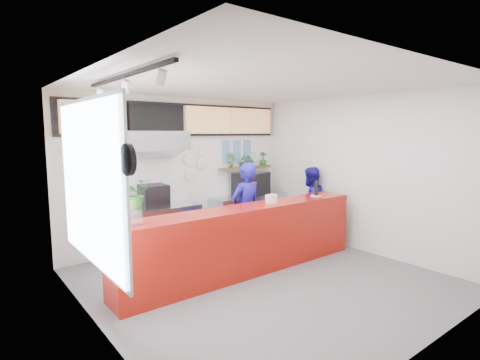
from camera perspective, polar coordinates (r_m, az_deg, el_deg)
floor at (r=6.11m, az=3.42°, el=-14.84°), size 5.00×5.00×0.00m
ceiling at (r=5.70m, az=3.65°, el=14.31°), size 5.00×5.00×0.00m
wall_back at (r=7.75m, az=-8.81°, el=1.27°), size 5.00×0.00×5.00m
wall_left at (r=4.49m, az=-21.15°, el=-3.48°), size 0.00×5.00×5.00m
wall_right at (r=7.60m, az=17.79°, el=0.89°), size 0.00×5.00×5.00m
service_counter at (r=6.22m, az=0.99°, el=-9.07°), size 4.50×0.60×1.10m
cream_band at (r=7.71m, az=-8.94°, el=9.42°), size 5.00×0.02×0.80m
prep_bench at (r=7.32m, az=-13.00°, el=-7.55°), size 1.80×0.60×0.90m
panini_oven at (r=7.19m, az=-13.02°, el=-2.40°), size 0.52×0.52×0.43m
extraction_hood at (r=7.04m, az=-13.23°, el=5.87°), size 1.20×0.70×0.35m
hood_lip at (r=7.05m, az=-13.18°, el=4.24°), size 1.20×0.69×0.31m
right_bench at (r=8.51m, az=1.21°, el=-5.27°), size 1.80×0.60×0.90m
espresso_machine at (r=8.45m, az=1.72°, el=-0.55°), size 0.90×0.75×0.50m
espresso_tray at (r=8.42m, az=1.73°, el=0.99°), size 0.69×0.56×0.06m
herb_shelf at (r=8.57m, az=0.90°, el=1.92°), size 1.40×0.18×0.04m
menu_board_far_left at (r=6.92m, az=-21.38°, el=8.86°), size 1.10×0.10×0.55m
menu_board_mid_left at (r=7.34m, az=-12.58°, el=9.06°), size 1.10×0.10×0.55m
menu_board_mid_right at (r=7.91m, az=-4.88°, el=9.06°), size 1.10×0.10×0.55m
menu_board_far_right at (r=8.60m, az=1.68°, el=8.94°), size 1.10×0.10×0.55m
soffit at (r=7.68m, az=-8.82°, el=9.06°), size 4.80×0.04×0.65m
window_pane at (r=4.75m, az=-21.98°, el=-0.51°), size 0.04×2.20×1.90m
window_frame at (r=4.76m, az=-21.75°, el=-0.49°), size 0.03×2.30×2.00m
wall_clock_rim at (r=3.59m, az=-16.73°, el=2.97°), size 0.05×0.30×0.30m
wall_clock_face at (r=3.60m, az=-16.29°, el=3.00°), size 0.02×0.26×0.26m
track_rail at (r=4.59m, az=-17.07°, el=14.98°), size 0.05×2.40×0.04m
dec_plate_a at (r=7.78m, az=-7.77°, el=3.16°), size 0.24×0.03×0.24m
dec_plate_b at (r=7.94m, az=-5.89°, el=2.55°), size 0.24×0.03×0.24m
dec_plate_c at (r=7.81m, az=-7.74°, el=0.96°), size 0.24×0.03×0.24m
dec_plate_d at (r=7.95m, az=-5.61°, el=4.36°), size 0.24×0.03×0.24m
photo_frame_a at (r=8.29m, az=-2.14°, el=5.20°), size 0.20×0.02×0.25m
photo_frame_b at (r=8.47m, az=-0.49°, el=5.25°), size 0.20×0.02×0.25m
photo_frame_c at (r=8.66m, az=1.09°, el=5.29°), size 0.20×0.02×0.25m
photo_frame_d at (r=8.31m, az=-2.13°, el=3.48°), size 0.20×0.02×0.25m
photo_frame_e at (r=8.49m, az=-0.49°, el=3.56°), size 0.20×0.02×0.25m
photo_frame_f at (r=8.67m, az=1.09°, el=3.64°), size 0.20×0.02×0.25m
staff_center at (r=6.77m, az=0.90°, el=-4.78°), size 0.67×0.46×1.77m
staff_right at (r=8.14m, az=10.58°, el=-3.56°), size 0.77×0.61×1.57m
herb_a at (r=8.29m, az=-1.38°, el=3.06°), size 0.21×0.17×0.34m
herb_b at (r=8.48m, az=0.28°, el=2.89°), size 0.15×0.12×0.26m
herb_c at (r=8.62m, az=1.50°, el=3.17°), size 0.32×0.29×0.33m
herb_d at (r=8.89m, az=3.54°, el=3.25°), size 0.23×0.22×0.32m
glass_vase at (r=5.09m, az=-15.52°, el=-5.51°), size 0.20×0.20×0.20m
basil_vase at (r=5.03m, az=-15.64°, el=-2.03°), size 0.40×0.37×0.38m
napkin_holder at (r=6.38m, az=4.80°, el=-2.91°), size 0.19×0.14×0.15m
white_plate at (r=7.21m, az=11.50°, el=-2.39°), size 0.21×0.21×0.02m
pepper_mill at (r=7.19m, az=11.53°, el=-1.26°), size 0.08×0.08×0.27m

